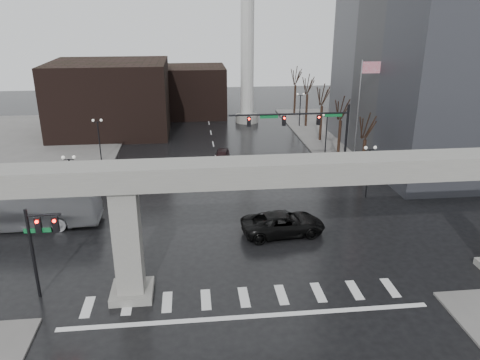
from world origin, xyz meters
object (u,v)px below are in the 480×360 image
at_px(city_bus, 17,206).
at_px(far_car, 222,155).
at_px(signal_mast_arm, 310,127).
at_px(pickup_truck, 283,224).

relative_size(city_bus, far_car, 3.28).
relative_size(signal_mast_arm, city_bus, 0.92).
bearing_deg(pickup_truck, city_bus, 73.99).
distance_m(signal_mast_arm, city_bus, 27.73).
height_order(pickup_truck, city_bus, city_bus).
relative_size(pickup_truck, far_car, 1.66).
relative_size(pickup_truck, city_bus, 0.51).
bearing_deg(far_car, pickup_truck, -71.10).
height_order(pickup_truck, far_car, pickup_truck).
bearing_deg(signal_mast_arm, far_car, 136.55).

